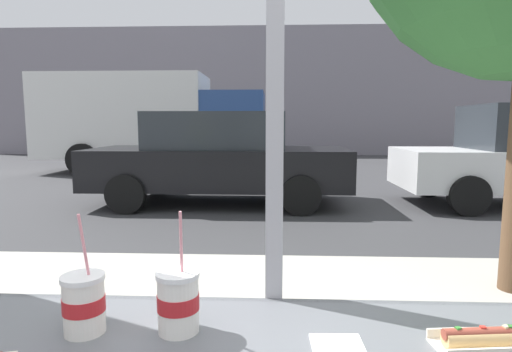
% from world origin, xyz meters
% --- Properties ---
extents(ground_plane, '(60.00, 60.00, 0.00)m').
position_xyz_m(ground_plane, '(0.00, 8.00, 0.00)').
color(ground_plane, '#38383A').
extents(sidewalk_strip, '(16.00, 2.80, 0.11)m').
position_xyz_m(sidewalk_strip, '(0.00, 1.60, 0.06)').
color(sidewalk_strip, '#B2ADA3').
rests_on(sidewalk_strip, ground).
extents(building_facade_far, '(28.00, 1.20, 5.84)m').
position_xyz_m(building_facade_far, '(0.00, 19.01, 2.92)').
color(building_facade_far, gray).
rests_on(building_facade_far, ground).
extents(soda_cup_left, '(0.11, 0.11, 0.31)m').
position_xyz_m(soda_cup_left, '(-0.23, -0.17, 1.01)').
color(soda_cup_left, white).
rests_on(soda_cup_left, window_counter).
extents(soda_cup_right, '(0.10, 0.10, 0.30)m').
position_xyz_m(soda_cup_right, '(-0.46, -0.18, 1.01)').
color(soda_cup_right, silver).
rests_on(soda_cup_right, window_counter).
extents(hotdog_tray_near, '(0.25, 0.12, 0.05)m').
position_xyz_m(hotdog_tray_near, '(0.49, -0.22, 0.95)').
color(hotdog_tray_near, beige).
rests_on(hotdog_tray_near, window_counter).
extents(napkin_wrapper, '(0.12, 0.09, 0.00)m').
position_xyz_m(napkin_wrapper, '(0.15, -0.21, 0.93)').
color(napkin_wrapper, white).
rests_on(napkin_wrapper, window_counter).
extents(parked_car_black, '(4.53, 2.08, 1.64)m').
position_xyz_m(parked_car_black, '(-0.99, 6.37, 0.84)').
color(parked_car_black, black).
rests_on(parked_car_black, ground).
extents(box_truck, '(6.56, 2.44, 2.86)m').
position_xyz_m(box_truck, '(-3.73, 11.35, 1.57)').
color(box_truck, silver).
rests_on(box_truck, ground).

